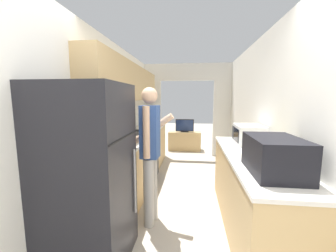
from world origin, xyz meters
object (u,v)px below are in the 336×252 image
object	(u,v)px
suitcase	(274,155)
book_stack	(256,150)
range_oven	(140,155)
person	(150,152)
television	(185,126)
refrigerator	(88,176)
tv_cabinet	(185,141)
microwave	(249,134)

from	to	relation	value
suitcase	book_stack	bearing A→B (deg)	86.27
suitcase	book_stack	size ratio (longest dim) A/B	2.18
range_oven	person	bearing A→B (deg)	-70.47
range_oven	television	size ratio (longest dim) A/B	1.94
refrigerator	person	xyz separation A→B (m)	(0.45, 0.67, 0.07)
person	television	bearing A→B (deg)	0.11
person	suitcase	world-z (taller)	person
suitcase	range_oven	bearing A→B (deg)	130.57
person	tv_cabinet	world-z (taller)	person
range_oven	suitcase	size ratio (longest dim) A/B	1.66
range_oven	suitcase	world-z (taller)	suitcase
microwave	tv_cabinet	xyz separation A→B (m)	(-1.03, 3.19, -0.78)
book_stack	range_oven	bearing A→B (deg)	141.78
refrigerator	suitcase	size ratio (longest dim) A/B	2.67
range_oven	book_stack	distance (m)	2.30
suitcase	tv_cabinet	xyz separation A→B (m)	(-0.94, 4.39, -0.80)
microwave	book_stack	world-z (taller)	microwave
range_oven	microwave	bearing A→B (deg)	-24.09
television	book_stack	bearing A→B (deg)	-75.30
book_stack	person	bearing A→B (deg)	-178.47
suitcase	television	world-z (taller)	suitcase
range_oven	suitcase	xyz separation A→B (m)	(1.72, -2.01, 0.62)
range_oven	refrigerator	bearing A→B (deg)	-88.56
suitcase	book_stack	distance (m)	0.64
book_stack	tv_cabinet	world-z (taller)	book_stack
tv_cabinet	television	xyz separation A→B (m)	(0.00, -0.04, 0.47)
range_oven	microwave	xyz separation A→B (m)	(1.82, -0.81, 0.59)
book_stack	suitcase	bearing A→B (deg)	-93.73
refrigerator	television	size ratio (longest dim) A/B	3.13
range_oven	television	xyz separation A→B (m)	(0.79, 2.34, 0.29)
person	microwave	bearing A→B (deg)	-60.74
range_oven	tv_cabinet	bearing A→B (deg)	71.69
refrigerator	person	size ratio (longest dim) A/B	1.00
suitcase	refrigerator	bearing A→B (deg)	-177.18
suitcase	television	xyz separation A→B (m)	(-0.94, 4.35, -0.33)
microwave	television	xyz separation A→B (m)	(-1.03, 3.15, -0.30)
person	microwave	xyz separation A→B (m)	(1.32, 0.61, 0.14)
microwave	television	bearing A→B (deg)	108.15
refrigerator	book_stack	size ratio (longest dim) A/B	5.82
person	microwave	distance (m)	1.46
suitcase	microwave	size ratio (longest dim) A/B	1.26
book_stack	television	world-z (taller)	book_stack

